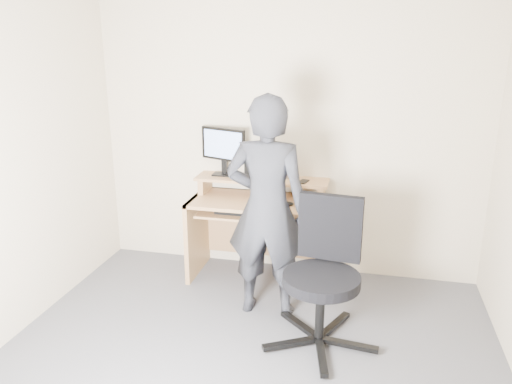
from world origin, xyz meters
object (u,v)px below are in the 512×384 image
at_px(desk, 260,218).
at_px(office_chair, 324,268).
at_px(monitor, 223,147).
at_px(person, 267,208).

height_order(desk, office_chair, office_chair).
xyz_separation_m(monitor, office_chair, (1.04, -1.03, -0.61)).
distance_m(desk, monitor, 0.73).
bearing_deg(office_chair, person, 155.19).
xyz_separation_m(desk, office_chair, (0.67, -0.93, 0.02)).
xyz_separation_m(office_chair, person, (-0.48, 0.29, 0.31)).
xyz_separation_m(monitor, person, (0.56, -0.73, -0.30)).
bearing_deg(desk, person, -72.93).
distance_m(office_chair, person, 0.64).
distance_m(desk, person, 0.74).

